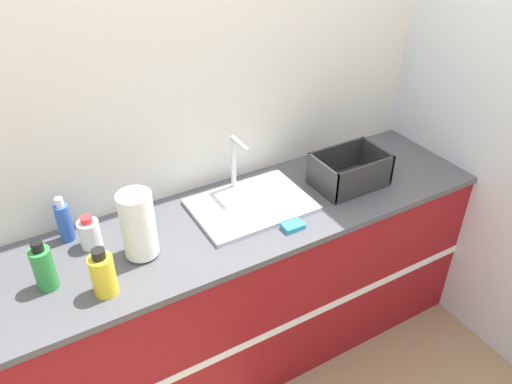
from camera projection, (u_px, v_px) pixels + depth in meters
name	position (u px, v px, depth m)	size (l,w,h in m)	color
wall_back	(215.00, 98.00, 2.21)	(4.60, 0.06, 2.60)	beige
wall_right	(452.00, 75.00, 2.44)	(0.06, 2.59, 2.60)	silver
counter_cabinet	(252.00, 284.00, 2.45)	(2.22, 0.62, 0.88)	maroon
sink	(250.00, 203.00, 2.23)	(0.52, 0.37, 0.29)	silver
paper_towel_roll	(138.00, 225.00, 1.89)	(0.13, 0.13, 0.28)	#4C4C51
dish_rack	(349.00, 173.00, 2.36)	(0.33, 0.23, 0.16)	#2D2D2D
bottle_white_spray	(90.00, 233.00, 1.98)	(0.09, 0.09, 0.14)	white
bottle_green	(44.00, 268.00, 1.77)	(0.08, 0.08, 0.21)	#2D8C3D
bottle_blue	(64.00, 221.00, 2.00)	(0.06, 0.06, 0.20)	#2D56B7
bottle_yellow	(103.00, 274.00, 1.75)	(0.09, 0.09, 0.20)	yellow
sponge	(293.00, 226.00, 2.10)	(0.09, 0.06, 0.02)	#3399BF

